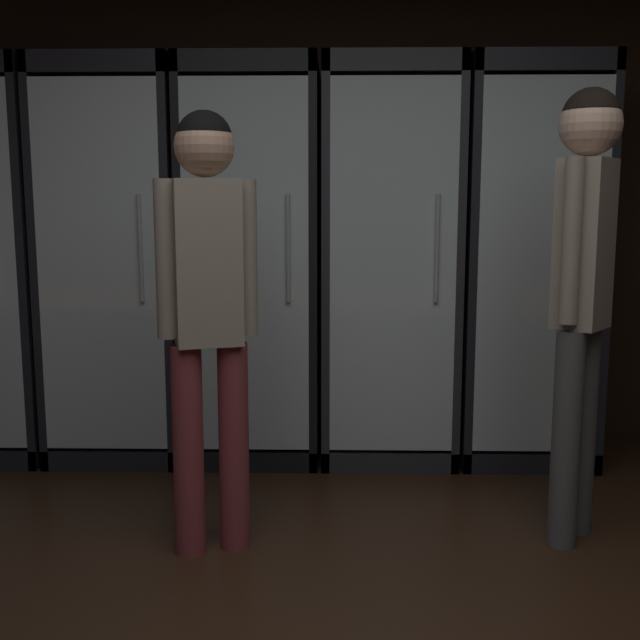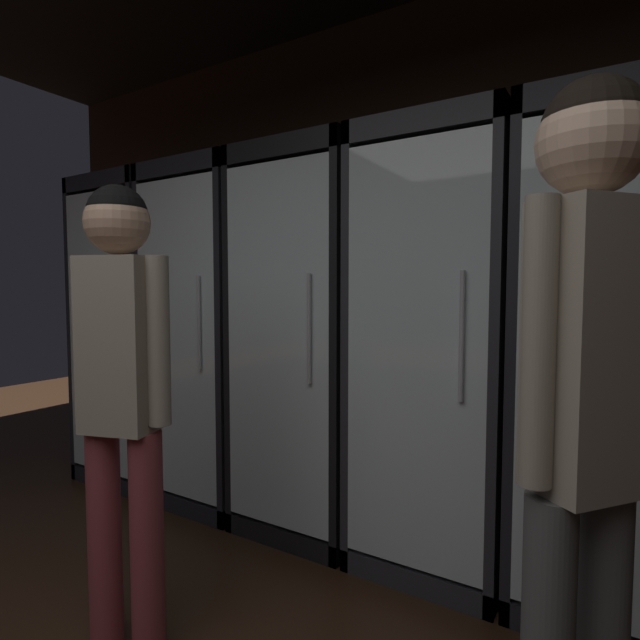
% 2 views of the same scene
% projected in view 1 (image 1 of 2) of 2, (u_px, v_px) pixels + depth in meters
% --- Properties ---
extents(wall_back, '(6.00, 0.06, 2.80)m').
position_uv_depth(wall_back, '(360.00, 186.00, 4.15)').
color(wall_back, black).
rests_on(wall_back, ground).
extents(cooler_left, '(0.67, 0.69, 1.99)m').
position_uv_depth(cooler_left, '(122.00, 267.00, 3.91)').
color(cooler_left, black).
rests_on(cooler_left, ground).
extents(cooler_center, '(0.67, 0.69, 1.99)m').
position_uv_depth(cooler_center, '(254.00, 268.00, 3.89)').
color(cooler_center, black).
rests_on(cooler_center, ground).
extents(cooler_right, '(0.67, 0.69, 1.99)m').
position_uv_depth(cooler_right, '(387.00, 267.00, 3.88)').
color(cooler_right, '#2B2B30').
rests_on(cooler_right, ground).
extents(cooler_far_right, '(0.67, 0.69, 1.99)m').
position_uv_depth(cooler_far_right, '(521.00, 268.00, 3.87)').
color(cooler_far_right, black).
rests_on(cooler_far_right, ground).
extents(shopper_near, '(0.35, 0.23, 1.62)m').
position_uv_depth(shopper_near, '(208.00, 290.00, 2.70)').
color(shopper_near, brown).
rests_on(shopper_near, ground).
extents(shopper_far, '(0.26, 0.27, 1.71)m').
position_uv_depth(shopper_far, '(583.00, 266.00, 2.79)').
color(shopper_far, '#4C4C4C').
rests_on(shopper_far, ground).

